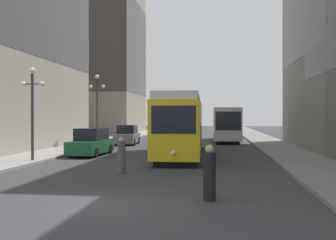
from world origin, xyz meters
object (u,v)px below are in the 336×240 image
object	(u,v)px
pedestrian_crossing_near	(121,156)
lamp_post_left_far	(97,99)
parked_car_left_near	(127,135)
pedestrian_crossing_far	(209,175)
parked_car_left_mid	(91,143)
lamp_post_left_near	(32,99)
transit_bus	(226,123)
streetcar	(182,124)

from	to	relation	value
pedestrian_crossing_near	lamp_post_left_far	world-z (taller)	lamp_post_left_far
parked_car_left_near	pedestrian_crossing_far	bearing A→B (deg)	-73.85
parked_car_left_mid	lamp_post_left_near	xyz separation A→B (m)	(-1.90, -4.56, 2.74)
transit_bus	pedestrian_crossing_near	size ratio (longest dim) A/B	7.06
pedestrian_crossing_near	pedestrian_crossing_far	world-z (taller)	pedestrian_crossing_far
transit_bus	lamp_post_left_far	bearing A→B (deg)	-142.18
lamp_post_left_near	pedestrian_crossing_far	bearing A→B (deg)	-40.82
parked_car_left_mid	lamp_post_left_near	distance (m)	5.65
parked_car_left_near	lamp_post_left_near	distance (m)	15.29
lamp_post_left_far	pedestrian_crossing_near	bearing A→B (deg)	-68.31
transit_bus	pedestrian_crossing_far	bearing A→B (deg)	-93.27
transit_bus	pedestrian_crossing_near	xyz separation A→B (m)	(-5.15, -24.03, -1.18)
transit_bus	lamp_post_left_near	size ratio (longest dim) A/B	2.24
parked_car_left_near	pedestrian_crossing_near	world-z (taller)	parked_car_left_near
lamp_post_left_far	transit_bus	bearing A→B (deg)	39.20
transit_bus	parked_car_left_mid	bearing A→B (deg)	-120.90
parked_car_left_mid	lamp_post_left_near	world-z (taller)	lamp_post_left_near
transit_bus	parked_car_left_mid	distance (m)	18.71
parked_car_left_mid	pedestrian_crossing_near	xyz separation A→B (m)	(4.05, -7.77, -0.08)
parked_car_left_near	lamp_post_left_far	xyz separation A→B (m)	(-1.90, -3.17, 3.25)
streetcar	transit_bus	bearing A→B (deg)	75.93
pedestrian_crossing_near	lamp_post_left_near	distance (m)	7.33
parked_car_left_mid	lamp_post_left_near	size ratio (longest dim) A/B	0.92
lamp_post_left_near	lamp_post_left_far	bearing A→B (deg)	90.00
pedestrian_crossing_far	lamp_post_left_near	world-z (taller)	lamp_post_left_near
parked_car_left_mid	lamp_post_left_near	bearing A→B (deg)	-111.14
streetcar	pedestrian_crossing_far	size ratio (longest dim) A/B	8.63
streetcar	transit_bus	world-z (taller)	streetcar
streetcar	parked_car_left_mid	distance (m)	6.24
transit_bus	parked_car_left_near	bearing A→B (deg)	-148.78
lamp_post_left_near	parked_car_left_mid	bearing A→B (deg)	67.35
lamp_post_left_near	parked_car_left_near	bearing A→B (deg)	82.75
lamp_post_left_far	parked_car_left_near	bearing A→B (deg)	59.07
parked_car_left_near	lamp_post_left_far	distance (m)	4.92
pedestrian_crossing_far	streetcar	bearing A→B (deg)	164.46
parked_car_left_near	pedestrian_crossing_far	world-z (taller)	parked_car_left_near
transit_bus	lamp_post_left_far	xyz separation A→B (m)	(-11.10, -9.06, 2.14)
transit_bus	pedestrian_crossing_far	size ratio (longest dim) A/B	6.74
parked_car_left_mid	pedestrian_crossing_far	size ratio (longest dim) A/B	2.77
streetcar	lamp_post_left_near	world-z (taller)	lamp_post_left_near
streetcar	pedestrian_crossing_near	world-z (taller)	streetcar
parked_car_left_near	pedestrian_crossing_near	bearing A→B (deg)	-80.42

